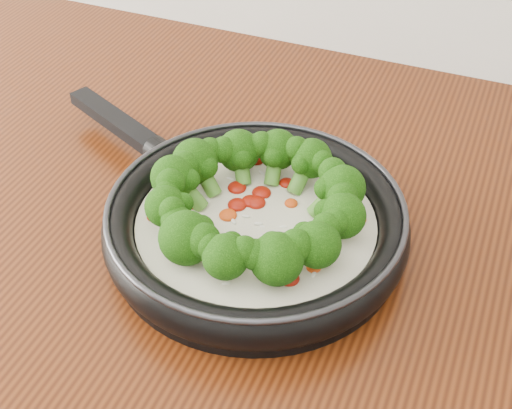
% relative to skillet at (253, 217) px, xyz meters
% --- Properties ---
extents(skillet, '(0.48, 0.39, 0.08)m').
position_rel_skillet_xyz_m(skillet, '(0.00, 0.00, 0.00)').
color(skillet, black).
rests_on(skillet, counter).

